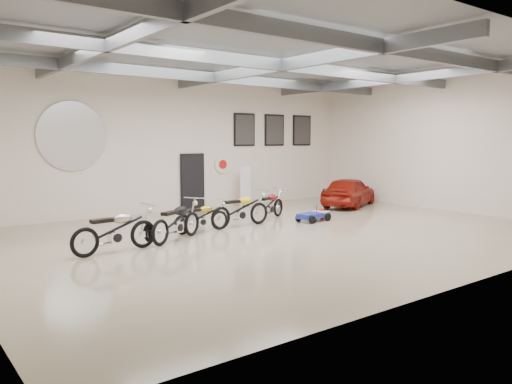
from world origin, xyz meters
TOP-DOWN VIEW (x-y plane):
  - floor at (0.00, 0.00)m, footprint 16.00×12.00m
  - ceiling at (0.00, 0.00)m, footprint 16.00×12.00m
  - back_wall at (0.00, 6.00)m, footprint 16.00×0.02m
  - right_wall at (8.00, 0.00)m, footprint 0.02×12.00m
  - ceiling_beams at (0.00, 0.00)m, footprint 15.80×11.80m
  - door at (0.50, 5.95)m, footprint 0.92×0.08m
  - logo_plaque at (-4.00, 5.95)m, footprint 2.30×0.06m
  - poster_left at (3.00, 5.96)m, footprint 1.05×0.08m
  - poster_mid at (4.60, 5.96)m, footprint 1.05×0.08m
  - poster_right at (6.20, 5.96)m, footprint 1.05×0.08m
  - oil_sign at (1.90, 5.95)m, footprint 0.72×0.10m
  - banner_stand at (2.71, 5.50)m, footprint 0.48×0.26m
  - motorcycle_silver at (-4.74, 0.51)m, footprint 2.23×0.91m
  - motorcycle_black at (-2.89, 0.88)m, footprint 2.17×1.56m
  - motorcycle_gold at (-1.74, 1.55)m, footprint 1.80×0.59m
  - motorcycle_yellow at (-0.30, 1.62)m, footprint 2.18×0.77m
  - motorcycle_red at (1.33, 2.20)m, footprint 2.04×1.36m
  - go_kart at (2.34, 1.00)m, footprint 1.53×0.84m
  - vintage_car at (6.00, 2.87)m, footprint 2.75×3.78m

SIDE VIEW (x-z plane):
  - floor at x=0.00m, z-range -0.01..0.01m
  - go_kart at x=2.34m, z-range 0.00..0.53m
  - motorcycle_gold at x=-1.74m, z-range 0.00..0.93m
  - motorcycle_red at x=1.33m, z-range 0.00..1.02m
  - motorcycle_black at x=-2.89m, z-range 0.00..1.10m
  - motorcycle_yellow at x=-0.30m, z-range 0.00..1.12m
  - motorcycle_silver at x=-4.74m, z-range 0.00..1.13m
  - vintage_car at x=6.00m, z-range 0.00..1.20m
  - banner_stand at x=2.71m, z-range 0.00..1.69m
  - door at x=0.50m, z-range 0.00..2.10m
  - oil_sign at x=1.90m, z-range 1.34..2.06m
  - back_wall at x=0.00m, z-range 0.00..5.00m
  - right_wall at x=8.00m, z-range 0.00..5.00m
  - logo_plaque at x=-4.00m, z-range 2.22..3.38m
  - poster_left at x=3.00m, z-range 2.42..3.78m
  - poster_mid at x=4.60m, z-range 2.42..3.78m
  - poster_right at x=6.20m, z-range 2.42..3.78m
  - ceiling_beams at x=0.00m, z-range 4.59..4.91m
  - ceiling at x=0.00m, z-range 5.00..5.00m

